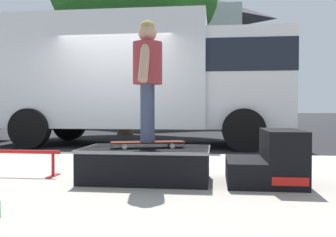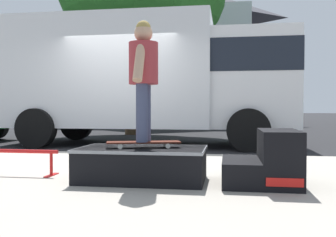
% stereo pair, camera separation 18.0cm
% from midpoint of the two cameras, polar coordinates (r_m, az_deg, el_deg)
% --- Properties ---
extents(ground_plane, '(140.00, 140.00, 0.00)m').
position_cam_midpoint_polar(ground_plane, '(7.43, -8.70, -5.45)').
color(ground_plane, black).
extents(sidewalk_slab, '(50.00, 5.00, 0.12)m').
position_cam_midpoint_polar(sidewalk_slab, '(4.68, -19.99, -8.89)').
color(sidewalk_slab, '#A8A093').
rests_on(sidewalk_slab, ground).
extents(skate_box, '(1.35, 0.80, 0.36)m').
position_cam_midpoint_polar(skate_box, '(4.14, -2.59, -6.63)').
color(skate_box, black).
rests_on(skate_box, sidewalk_slab).
extents(kicker_ramp, '(0.76, 0.81, 0.56)m').
position_cam_midpoint_polar(kicker_ramp, '(4.09, 15.76, -6.23)').
color(kicker_ramp, black).
rests_on(kicker_ramp, sidewalk_slab).
extents(grind_rail, '(1.21, 0.28, 0.30)m').
position_cam_midpoint_polar(grind_rail, '(4.86, -21.60, -5.23)').
color(grind_rail, red).
rests_on(grind_rail, sidewalk_slab).
extents(skateboard, '(0.80, 0.41, 0.07)m').
position_cam_midpoint_polar(skateboard, '(4.09, -2.40, -3.60)').
color(skateboard, '#4C1E14').
rests_on(skateboard, skate_box).
extents(skater_kid, '(0.31, 0.66, 1.28)m').
position_cam_midpoint_polar(skater_kid, '(4.10, -2.41, 7.14)').
color(skater_kid, '#3F4766').
rests_on(skater_kid, skateboard).
extents(box_truck, '(6.91, 2.63, 3.05)m').
position_cam_midpoint_polar(box_truck, '(9.44, -2.24, 6.39)').
color(box_truck, silver).
rests_on(box_truck, ground).
extents(house_behind, '(9.54, 8.22, 8.40)m').
position_cam_midpoint_polar(house_behind, '(22.84, 0.48, 9.93)').
color(house_behind, silver).
rests_on(house_behind, ground).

